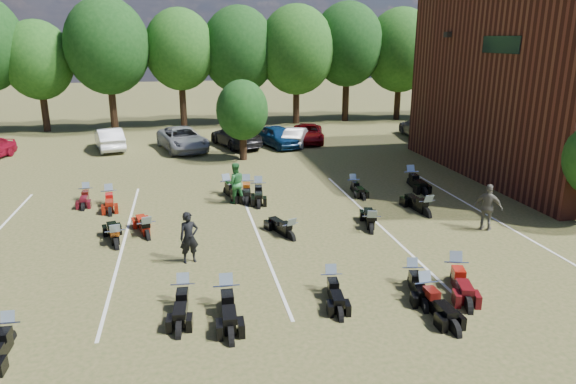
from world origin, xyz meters
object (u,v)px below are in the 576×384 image
object	(u,v)px
motorcycle_7	(148,238)
motorcycle_14	(87,200)
person_grey	(488,207)
person_green	(235,183)
motorcycle_0	(11,342)
person_black	(189,237)
car_4	(278,136)
motorcycle_3	(331,292)

from	to	relation	value
motorcycle_7	motorcycle_14	size ratio (longest dim) A/B	1.09
person_grey	motorcycle_7	distance (m)	13.24
person_green	motorcycle_0	xyz separation A→B (m)	(-6.68, -10.25, -0.95)
person_black	motorcycle_7	size ratio (longest dim) A/B	0.79
person_black	car_4	bearing A→B (deg)	56.94
car_4	person_black	distance (m)	19.60
person_green	motorcycle_3	xyz separation A→B (m)	(1.89, -9.26, -0.95)
person_grey	person_green	bearing A→B (deg)	13.29
person_green	motorcycle_14	distance (m)	7.12
person_green	car_4	bearing A→B (deg)	-114.86
motorcycle_0	motorcycle_7	world-z (taller)	motorcycle_7
person_green	person_grey	distance (m)	10.84
person_black	person_grey	world-z (taller)	person_grey
motorcycle_14	person_black	bearing A→B (deg)	-63.48
car_4	motorcycle_0	distance (m)	25.05
car_4	motorcycle_14	distance (m)	15.22
motorcycle_3	motorcycle_0	bearing A→B (deg)	-166.53
car_4	motorcycle_0	world-z (taller)	car_4
person_grey	motorcycle_7	xyz separation A→B (m)	(-13.09, 1.76, -0.93)
motorcycle_3	car_4	bearing A→B (deg)	90.55
person_black	motorcycle_14	bearing A→B (deg)	105.92
car_4	motorcycle_14	size ratio (longest dim) A/B	2.12
person_black	person_green	size ratio (longest dim) A/B	0.93
car_4	motorcycle_7	world-z (taller)	car_4
motorcycle_0	motorcycle_3	xyz separation A→B (m)	(8.58, 0.99, 0.00)
motorcycle_14	motorcycle_3	bearing A→B (deg)	-55.16
car_4	motorcycle_3	world-z (taller)	car_4
motorcycle_3	motorcycle_7	world-z (taller)	motorcycle_7
car_4	motorcycle_7	xyz separation A→B (m)	(-8.02, -15.97, -0.74)
motorcycle_0	motorcycle_7	bearing A→B (deg)	67.40
person_black	person_green	world-z (taller)	person_green
motorcycle_14	motorcycle_0	bearing A→B (deg)	-92.62
person_grey	motorcycle_3	bearing A→B (deg)	70.50
motorcycle_14	person_grey	bearing A→B (deg)	-27.59
person_green	motorcycle_7	distance (m)	5.35
car_4	person_grey	bearing A→B (deg)	-91.55
motorcycle_0	motorcycle_3	world-z (taller)	motorcycle_3
person_grey	car_4	bearing A→B (deg)	-30.44
person_green	motorcycle_3	size ratio (longest dim) A/B	0.91
person_green	motorcycle_14	bearing A→B (deg)	-20.92
motorcycle_0	motorcycle_14	world-z (taller)	motorcycle_14
motorcycle_3	motorcycle_14	size ratio (longest dim) A/B	1.02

